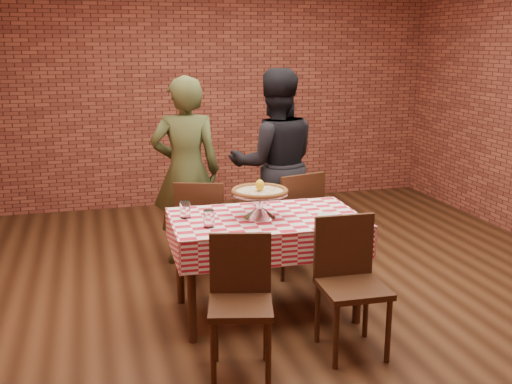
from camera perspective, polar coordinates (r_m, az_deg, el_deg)
ground at (r=5.03m, az=3.82°, el=-9.33°), size 6.00×6.00×0.00m
back_wall at (r=7.53m, az=-3.69°, el=9.89°), size 5.50×0.00×5.50m
table at (r=4.51m, az=0.92°, el=-7.01°), size 1.38×0.86×0.75m
tablecloth at (r=4.42m, az=0.93°, el=-3.80°), size 1.42×0.89×0.23m
pizza_stand at (r=4.34m, az=0.36°, el=-1.24°), size 0.51×0.51×0.19m
pizza at (r=4.31m, az=0.36°, el=0.02°), size 0.50×0.50×0.03m
lemon at (r=4.30m, az=0.36°, el=0.64°), size 0.08×0.08×0.08m
water_glass_left at (r=4.13m, az=-4.49°, el=-2.54°), size 0.08×0.08×0.12m
water_glass_right at (r=4.36m, az=-6.75°, el=-1.70°), size 0.08×0.08×0.12m
side_plate at (r=4.42m, az=6.80°, el=-2.21°), size 0.15×0.15×0.01m
sweetener_packet_a at (r=4.42m, az=8.54°, el=-2.31°), size 0.05×0.04×0.00m
sweetener_packet_b at (r=4.48m, az=9.03°, el=-2.12°), size 0.06×0.05×0.00m
condiment_caddy at (r=4.67m, az=0.31°, el=-0.40°), size 0.11×0.09×0.14m
chair_near_left at (r=3.68m, az=-1.48°, el=-11.13°), size 0.46×0.46×0.86m
chair_near_right at (r=3.98m, az=9.20°, el=-9.08°), size 0.43×0.43×0.89m
chair_far_left at (r=5.15m, az=-5.05°, el=-3.50°), size 0.52×0.52×0.89m
chair_far_right at (r=5.31m, az=3.18°, el=-2.78°), size 0.54×0.54×0.92m
diner_olive at (r=5.47m, az=-6.66°, el=1.97°), size 0.67×0.49×1.72m
diner_black at (r=5.61m, az=1.78°, el=2.63°), size 0.93×0.76×1.77m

